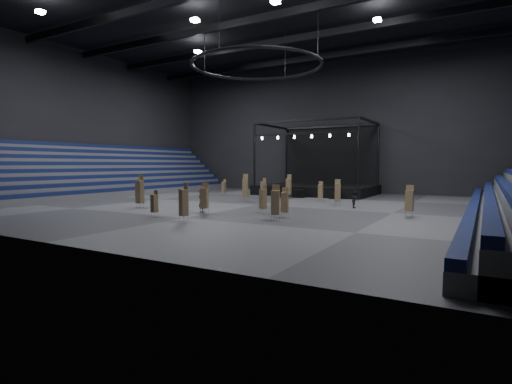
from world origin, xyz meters
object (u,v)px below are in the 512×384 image
Objects in this scene: chair_stack_9 at (224,187)px; chair_stack_3 at (204,197)px; chair_stack_11 at (409,200)px; chair_stack_12 at (139,195)px; flight_case_right at (334,195)px; chair_stack_4 at (275,202)px; chair_stack_0 at (285,202)px; chair_stack_6 at (184,202)px; chair_stack_5 at (140,190)px; chair_stack_13 at (245,187)px; man_center at (202,201)px; flight_case_mid at (299,194)px; chair_stack_7 at (338,192)px; chair_stack_10 at (321,191)px; stage at (319,183)px; flight_case_left at (284,194)px; chair_stack_8 at (140,191)px; chair_stack_2 at (289,186)px; chair_stack_1 at (154,203)px; crew_member at (355,200)px; chair_stack_14 at (263,198)px; chair_stack_15 at (263,188)px.

chair_stack_3 is at bearing -47.03° from chair_stack_9.
chair_stack_12 is (-22.18, -5.07, -0.16)m from chair_stack_11.
flight_case_right is 0.48× the size of chair_stack_4.
chair_stack_6 is at bearing -149.65° from chair_stack_0.
chair_stack_5 is 11.22m from chair_stack_13.
chair_stack_3 is 1.32× the size of man_center.
chair_stack_7 is (6.87, -6.62, 0.85)m from flight_case_mid.
chair_stack_6 is 18.21m from chair_stack_10.
chair_stack_9 reaches higher than flight_case_mid.
flight_case_mid is at bearing -89.71° from stage.
chair_stack_11 reaches higher than flight_case_left.
man_center is (-7.17, -0.42, -0.25)m from chair_stack_0.
chair_stack_5 is at bearing 131.46° from chair_stack_8.
man_center is at bearing 132.05° from chair_stack_6.
chair_stack_8 is at bearing -118.87° from chair_stack_2.
chair_stack_7 is (0.48, 11.69, -0.01)m from chair_stack_4.
chair_stack_7 is (7.36, -4.93, -0.10)m from chair_stack_2.
chair_stack_13 is at bearing 85.52° from chair_stack_3.
chair_stack_4 reaches higher than flight_case_left.
chair_stack_5 is 10.88m from chair_stack_9.
chair_stack_9 is 0.85× the size of chair_stack_11.
chair_stack_10 reaches higher than flight_case_mid.
chair_stack_2 is 1.13× the size of chair_stack_3.
chair_stack_3 is 15.37m from chair_stack_11.
chair_stack_11 is at bearing -39.86° from flight_case_mid.
chair_stack_1 reaches higher than crew_member.
man_center is (-0.68, 0.55, -0.36)m from chair_stack_3.
flight_case_mid is at bearing 69.67° from chair_stack_2.
stage is at bearing 77.10° from flight_case_left.
chair_stack_10 is at bearing 44.79° from chair_stack_8.
chair_stack_11 is at bearing 10.06° from chair_stack_8.
chair_stack_12 is 0.91× the size of chair_stack_14.
chair_stack_6 is 1.11× the size of chair_stack_15.
chair_stack_15 reaches higher than flight_case_right.
man_center is (6.64, 0.23, -0.57)m from chair_stack_8.
flight_case_mid is 0.55× the size of chair_stack_4.
chair_stack_1 is at bearing -152.92° from chair_stack_11.
chair_stack_14 is 0.96× the size of chair_stack_15.
chair_stack_13 reaches higher than chair_stack_0.
chair_stack_3 is (-4.42, -17.90, 0.89)m from flight_case_right.
flight_case_right is 0.61× the size of chair_stack_1.
chair_stack_6 is at bearing 132.60° from crew_member.
chair_stack_2 is 8.86m from chair_stack_9.
chair_stack_2 is 14.01m from chair_stack_14.
man_center is at bearing -0.25° from chair_stack_5.
chair_stack_9 is 0.97× the size of chair_stack_12.
crew_member is (9.26, -5.85, -0.66)m from chair_stack_2.
stage is 10.29× the size of flight_case_mid.
chair_stack_5 is 1.13× the size of chair_stack_9.
flight_case_right is 0.48× the size of chair_stack_7.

